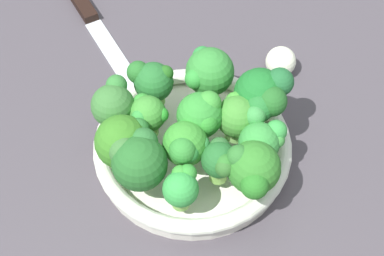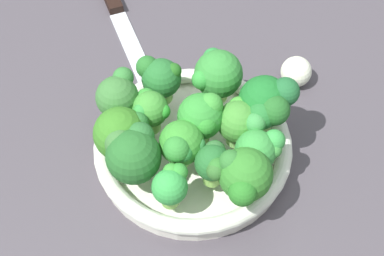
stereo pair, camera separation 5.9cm
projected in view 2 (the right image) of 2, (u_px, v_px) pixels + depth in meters
The scene contains 18 objects.
ground_plane at pixel (205, 165), 76.53cm from camera, with size 130.00×130.00×2.50cm, color #433E44.
bowl at pixel (192, 150), 74.15cm from camera, with size 25.55×25.55×3.66cm.
broccoli_floret_0 at pixel (267, 104), 70.24cm from camera, with size 7.26×7.58×8.09cm.
broccoli_floret_1 at pixel (171, 185), 65.10cm from camera, with size 4.20×4.90×5.48cm.
broccoli_floret_2 at pixel (160, 78), 73.98cm from camera, with size 6.17×5.18×6.54cm.
broccoli_floret_3 at pixel (217, 74), 73.73cm from camera, with size 6.35×6.53×7.60cm.
broccoli_floret_4 at pixel (203, 117), 69.37cm from camera, with size 5.78×5.75×7.53cm.
broccoli_floret_5 at pixel (257, 151), 67.24cm from camera, with size 5.57×5.17×6.36cm.
broccoli_floret_6 at pixel (135, 154), 66.64cm from camera, with size 6.58×7.23×7.34cm.
broccoli_floret_7 at pixel (214, 163), 66.27cm from camera, with size 4.34×5.36×6.06cm.
broccoli_floret_8 at pixel (122, 135), 68.58cm from camera, with size 6.61×7.09×7.07cm.
broccoli_floret_9 at pixel (151, 108), 71.16cm from camera, with size 4.92×4.87×6.19cm.
broccoli_floret_10 at pixel (118, 97), 71.67cm from camera, with size 5.45×6.38×7.06cm.
broccoli_floret_11 at pixel (240, 121), 69.89cm from camera, with size 6.12×5.70×6.53cm.
broccoli_floret_12 at pixel (244, 176), 64.67cm from camera, with size 6.38×7.34×7.40cm.
broccoli_floret_13 at pixel (182, 145), 67.41cm from camera, with size 5.46×6.06×6.78cm.
knife at pixel (117, 12), 91.59cm from camera, with size 19.20×21.70×1.50cm.
garlic_bulb at pixel (296, 72), 81.76cm from camera, with size 4.43×4.43×4.43cm, color #E9EECD.
Camera 2 is at (12.57, -39.59, 63.23)cm, focal length 53.70 mm.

